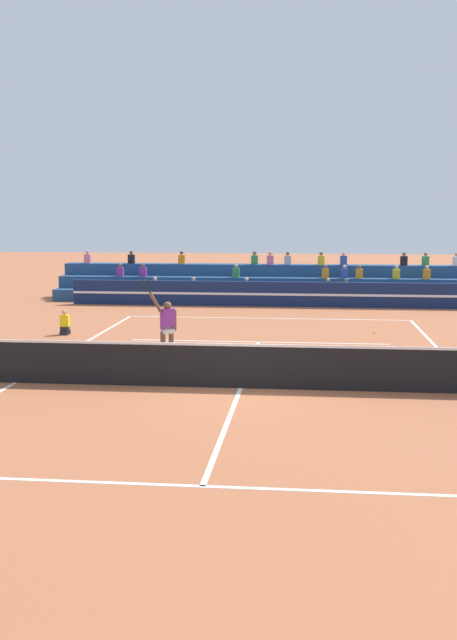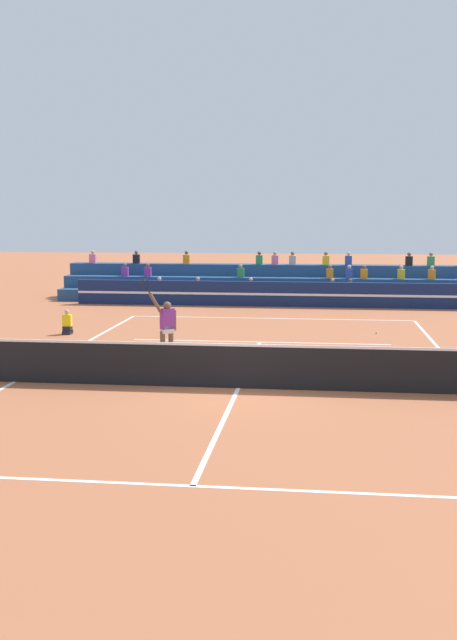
% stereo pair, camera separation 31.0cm
% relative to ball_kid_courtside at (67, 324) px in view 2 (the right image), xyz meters
% --- Properties ---
extents(ground_plane, '(120.00, 120.00, 0.00)m').
position_rel_ball_kid_courtside_xyz_m(ground_plane, '(6.64, -7.23, -0.33)').
color(ground_plane, '#AD603D').
extents(court_lines, '(11.10, 23.90, 0.01)m').
position_rel_ball_kid_courtside_xyz_m(court_lines, '(6.64, -7.23, -0.33)').
color(court_lines, white).
rests_on(court_lines, ground).
extents(tennis_net, '(12.00, 0.10, 1.10)m').
position_rel_ball_kid_courtside_xyz_m(tennis_net, '(6.64, -7.23, 0.21)').
color(tennis_net, black).
rests_on(tennis_net, ground).
extents(sponsor_banner_wall, '(18.00, 0.26, 1.10)m').
position_rel_ball_kid_courtside_xyz_m(sponsor_banner_wall, '(6.64, 8.50, 0.22)').
color(sponsor_banner_wall, navy).
rests_on(sponsor_banner_wall, ground).
extents(bleacher_stand, '(20.64, 2.85, 2.28)m').
position_rel_ball_kid_courtside_xyz_m(bleacher_stand, '(6.65, 11.04, 0.32)').
color(bleacher_stand, navy).
rests_on(bleacher_stand, ground).
extents(ball_kid_courtside, '(0.30, 0.36, 0.84)m').
position_rel_ball_kid_courtside_xyz_m(ball_kid_courtside, '(0.00, 0.00, 0.00)').
color(ball_kid_courtside, black).
rests_on(ball_kid_courtside, ground).
extents(tennis_player, '(0.90, 0.85, 2.42)m').
position_rel_ball_kid_courtside_xyz_m(tennis_player, '(4.38, -4.56, 0.65)').
color(tennis_player, brown).
rests_on(tennis_player, ground).
extents(tennis_ball, '(0.07, 0.07, 0.07)m').
position_rel_ball_kid_courtside_xyz_m(tennis_ball, '(10.46, 1.33, -0.30)').
color(tennis_ball, '#C6DB33').
rests_on(tennis_ball, ground).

